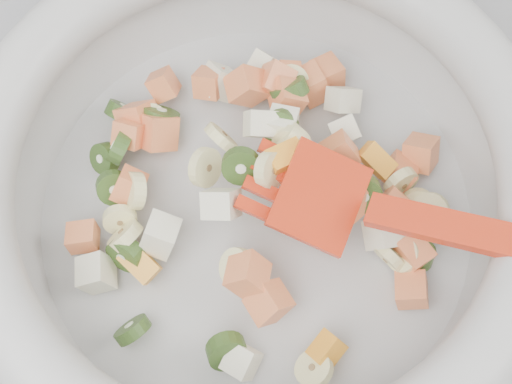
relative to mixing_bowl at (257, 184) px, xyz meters
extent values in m
cylinder|color=#BBBBB9|center=(0.00, 0.00, -0.05)|extent=(0.32, 0.32, 0.02)
torus|color=#BBBBB9|center=(0.00, 0.00, 0.02)|extent=(0.39, 0.39, 0.04)
cylinder|color=#FEFFAA|center=(-0.07, 0.07, -0.03)|extent=(0.04, 0.04, 0.03)
cylinder|color=#FEFFAA|center=(0.12, -0.03, -0.03)|extent=(0.03, 0.04, 0.03)
cylinder|color=#FEFFAA|center=(-0.02, 0.04, -0.01)|extent=(0.03, 0.03, 0.03)
cylinder|color=#FEFFAA|center=(0.08, -0.05, -0.03)|extent=(0.02, 0.03, 0.03)
cylinder|color=#FEFFAA|center=(-0.03, 0.02, -0.01)|extent=(0.03, 0.03, 0.04)
cylinder|color=#FEFFAA|center=(-0.09, 0.00, -0.02)|extent=(0.03, 0.02, 0.03)
cylinder|color=#FEFFAA|center=(0.09, -0.06, -0.02)|extent=(0.03, 0.03, 0.03)
cylinder|color=#FEFFAA|center=(0.11, -0.02, -0.03)|extent=(0.03, 0.02, 0.03)
cylinder|color=#FEFFAA|center=(0.03, 0.03, 0.00)|extent=(0.04, 0.02, 0.04)
cylinder|color=#FEFFAA|center=(-0.08, 0.02, -0.02)|extent=(0.02, 0.03, 0.03)
cylinder|color=#FEFFAA|center=(-0.09, -0.02, -0.02)|extent=(0.03, 0.03, 0.03)
cylinder|color=#FEFFAA|center=(0.04, 0.09, -0.02)|extent=(0.04, 0.03, 0.03)
cylinder|color=#FEFFAA|center=(0.10, 0.00, -0.03)|extent=(0.03, 0.02, 0.03)
cylinder|color=#FEFFAA|center=(0.01, 0.00, 0.01)|extent=(0.03, 0.03, 0.03)
cylinder|color=#FEFFAA|center=(0.02, -0.12, -0.03)|extent=(0.03, 0.03, 0.02)
cylinder|color=#FEFFAA|center=(-0.02, -0.05, -0.01)|extent=(0.03, 0.04, 0.03)
cylinder|color=#FEFFAA|center=(0.04, 0.01, 0.00)|extent=(0.03, 0.04, 0.03)
cylinder|color=#FEFFAA|center=(0.03, 0.03, 0.00)|extent=(0.03, 0.03, 0.03)
cube|color=#FFA250|center=(0.12, 0.02, -0.03)|extent=(0.03, 0.04, 0.03)
cube|color=#FFA250|center=(-0.08, 0.08, -0.03)|extent=(0.03, 0.04, 0.04)
cube|color=#FFA250|center=(0.10, -0.06, -0.02)|extent=(0.03, 0.03, 0.02)
cube|color=#FFA250|center=(0.00, -0.08, -0.02)|extent=(0.03, 0.03, 0.03)
cube|color=#FFA250|center=(0.10, 0.01, -0.03)|extent=(0.03, 0.03, 0.03)
cube|color=#FFA250|center=(-0.12, -0.01, -0.02)|extent=(0.02, 0.02, 0.02)
cube|color=#FFA250|center=(0.06, 0.09, -0.03)|extent=(0.03, 0.03, 0.03)
cube|color=#FFA250|center=(0.06, -0.02, -0.01)|extent=(0.03, 0.03, 0.03)
cube|color=#FFA250|center=(-0.01, -0.06, -0.01)|extent=(0.03, 0.03, 0.03)
cube|color=#FFA250|center=(0.01, 0.09, -0.02)|extent=(0.03, 0.02, 0.04)
cube|color=#FFA250|center=(0.06, 0.02, -0.01)|extent=(0.03, 0.03, 0.03)
cube|color=#FFA250|center=(0.09, -0.08, -0.03)|extent=(0.03, 0.03, 0.02)
cube|color=#FFA250|center=(-0.05, 0.10, -0.02)|extent=(0.03, 0.03, 0.03)
cube|color=#FFA250|center=(-0.08, 0.06, -0.02)|extent=(0.03, 0.03, 0.03)
cube|color=#FFA250|center=(-0.06, 0.06, -0.02)|extent=(0.03, 0.04, 0.04)
cube|color=#FFA250|center=(0.09, -0.02, -0.02)|extent=(0.03, 0.03, 0.03)
cube|color=#FFA250|center=(0.03, 0.07, -0.02)|extent=(0.03, 0.03, 0.03)
cube|color=#FFA250|center=(0.04, 0.09, -0.02)|extent=(0.03, 0.02, 0.03)
cube|color=#FFA250|center=(0.07, 0.10, -0.03)|extent=(0.03, 0.03, 0.03)
cube|color=#FFA250|center=(-0.02, 0.10, -0.02)|extent=(0.03, 0.03, 0.03)
cube|color=#FFA250|center=(0.03, 0.09, -0.02)|extent=(0.03, 0.04, 0.03)
cube|color=#FFA250|center=(-0.09, 0.02, -0.02)|extent=(0.03, 0.03, 0.03)
cylinder|color=#538B2E|center=(0.07, -0.01, -0.01)|extent=(0.03, 0.03, 0.03)
cylinder|color=#538B2E|center=(0.10, -0.05, -0.03)|extent=(0.03, 0.03, 0.02)
cylinder|color=#538B2E|center=(0.02, 0.04, -0.01)|extent=(0.03, 0.03, 0.03)
cylinder|color=#538B2E|center=(-0.10, 0.05, -0.03)|extent=(0.03, 0.03, 0.03)
cylinder|color=#538B2E|center=(-0.09, -0.08, -0.03)|extent=(0.03, 0.03, 0.03)
cylinder|color=#538B2E|center=(0.05, 0.02, -0.01)|extent=(0.03, 0.03, 0.03)
cylinder|color=#538B2E|center=(-0.06, 0.07, -0.02)|extent=(0.04, 0.04, 0.03)
cylinder|color=#538B2E|center=(-0.09, 0.05, -0.02)|extent=(0.03, 0.03, 0.03)
cylinder|color=#538B2E|center=(-0.03, -0.10, -0.03)|extent=(0.04, 0.03, 0.04)
cylinder|color=#538B2E|center=(-0.10, 0.02, -0.02)|extent=(0.03, 0.03, 0.03)
cylinder|color=#538B2E|center=(-0.09, 0.09, -0.03)|extent=(0.03, 0.03, 0.03)
cylinder|color=#538B2E|center=(0.04, 0.08, -0.01)|extent=(0.03, 0.03, 0.03)
cylinder|color=#538B2E|center=(-0.01, 0.01, 0.01)|extent=(0.03, 0.03, 0.03)
cylinder|color=#538B2E|center=(-0.09, -0.03, -0.02)|extent=(0.03, 0.03, 0.03)
cube|color=silver|center=(0.02, 0.04, -0.01)|extent=(0.03, 0.03, 0.03)
cube|color=silver|center=(0.07, 0.07, -0.02)|extent=(0.03, 0.03, 0.03)
cube|color=silver|center=(-0.11, -0.04, -0.03)|extent=(0.03, 0.02, 0.03)
cube|color=silver|center=(0.05, -0.01, -0.01)|extent=(0.03, 0.02, 0.03)
cube|color=silver|center=(-0.01, 0.10, -0.03)|extent=(0.03, 0.03, 0.04)
cube|color=silver|center=(-0.07, -0.02, -0.02)|extent=(0.03, 0.03, 0.03)
cube|color=silver|center=(0.01, 0.05, 0.00)|extent=(0.03, 0.02, 0.03)
cube|color=silver|center=(0.02, 0.11, -0.03)|extent=(0.03, 0.03, 0.02)
cube|color=silver|center=(-0.03, -0.11, -0.03)|extent=(0.03, 0.03, 0.03)
cube|color=silver|center=(-0.03, -0.01, 0.00)|extent=(0.03, 0.03, 0.03)
cube|color=silver|center=(0.08, -0.04, -0.02)|extent=(0.03, 0.03, 0.03)
cube|color=silver|center=(0.07, 0.04, -0.02)|extent=(0.03, 0.03, 0.03)
cube|color=orange|center=(-0.08, -0.03, -0.03)|extent=(0.03, 0.03, 0.02)
cube|color=orange|center=(0.02, 0.01, 0.01)|extent=(0.03, 0.02, 0.02)
cube|color=orange|center=(0.03, -0.11, -0.03)|extent=(0.03, 0.03, 0.02)
cube|color=orange|center=(0.09, 0.01, -0.02)|extent=(0.03, 0.03, 0.03)
cube|color=orange|center=(0.05, -0.01, -0.01)|extent=(0.02, 0.03, 0.02)
cube|color=red|center=(0.04, -0.02, 0.01)|extent=(0.08, 0.08, 0.03)
cube|color=red|center=(0.02, 0.02, 0.01)|extent=(0.03, 0.02, 0.01)
cube|color=red|center=(0.01, 0.01, 0.01)|extent=(0.03, 0.02, 0.01)
cube|color=red|center=(0.00, -0.01, 0.01)|extent=(0.03, 0.02, 0.01)
cube|color=red|center=(0.00, -0.02, 0.01)|extent=(0.03, 0.02, 0.01)
camera|label=1|loc=(-0.03, -0.19, 0.43)|focal=50.00mm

